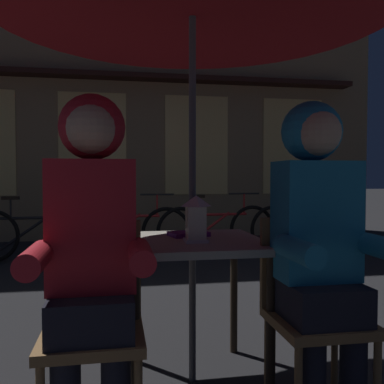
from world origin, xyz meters
TOP-DOWN VIEW (x-y plane):
  - ground_plane at (0.00, 0.00)m, footprint 60.00×60.00m
  - cafe_table at (0.00, 0.00)m, footprint 0.72×0.72m
  - lantern at (0.00, -0.09)m, footprint 0.11×0.11m
  - chair_left at (-0.48, -0.37)m, footprint 0.40×0.40m
  - chair_right at (0.48, -0.37)m, footprint 0.40×0.40m
  - person_left_hooded at (-0.48, -0.43)m, footprint 0.45×0.56m
  - person_right_hooded at (0.48, -0.43)m, footprint 0.45×0.56m
  - shopfront_building at (-0.77, 5.40)m, footprint 10.00×0.93m
  - bicycle_second at (-1.39, 3.39)m, footprint 1.68×0.11m
  - bicycle_third at (-0.25, 3.42)m, footprint 1.68×0.14m
  - bicycle_fourth at (0.96, 3.44)m, footprint 1.68×0.18m
  - bicycle_fifth at (2.24, 3.45)m, footprint 1.68×0.20m
  - book at (-0.00, 0.12)m, footprint 0.23×0.19m

SIDE VIEW (x-z plane):
  - ground_plane at x=0.00m, z-range 0.00..0.00m
  - bicycle_second at x=-1.39m, z-range -0.07..0.77m
  - bicycle_third at x=-0.25m, z-range -0.07..0.77m
  - bicycle_fourth at x=0.96m, z-range -0.07..0.77m
  - bicycle_fifth at x=2.24m, z-range -0.07..0.77m
  - chair_left at x=-0.48m, z-range 0.05..0.92m
  - chair_right at x=0.48m, z-range 0.05..0.92m
  - cafe_table at x=0.00m, z-range 0.27..1.01m
  - book at x=0.00m, z-range 0.74..0.76m
  - person_left_hooded at x=-0.48m, z-range 0.15..1.55m
  - person_right_hooded at x=0.48m, z-range 0.15..1.55m
  - lantern at x=0.00m, z-range 0.75..0.98m
  - shopfront_building at x=-0.77m, z-range -0.01..6.19m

